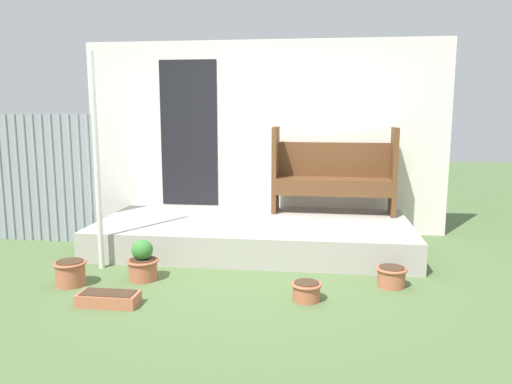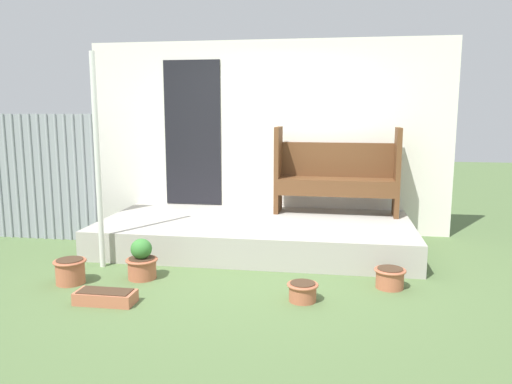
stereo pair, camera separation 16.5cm
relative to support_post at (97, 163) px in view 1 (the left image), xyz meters
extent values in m
plane|color=#516B3D|center=(1.55, 0.11, -1.13)|extent=(24.00, 24.00, 0.00)
cube|color=#A8A399|center=(1.51, 1.01, -0.96)|extent=(3.75, 1.80, 0.34)
cube|color=white|center=(1.51, 1.94, 0.17)|extent=(4.95, 0.06, 2.60)
cube|color=black|center=(0.48, 1.90, 0.22)|extent=(0.80, 0.02, 2.00)
cube|color=gray|center=(-1.77, 1.01, -0.32)|extent=(2.53, 0.02, 1.63)
cylinder|color=#979CA5|center=(-1.77, 0.99, -0.32)|extent=(0.04, 0.04, 1.63)
cylinder|color=#979CA5|center=(-1.65, 0.99, -0.32)|extent=(0.04, 0.04, 1.63)
cylinder|color=#979CA5|center=(-1.53, 0.99, -0.32)|extent=(0.04, 0.04, 1.63)
cylinder|color=#979CA5|center=(-1.41, 0.99, -0.32)|extent=(0.04, 0.04, 1.63)
cylinder|color=#979CA5|center=(-1.29, 0.99, -0.32)|extent=(0.04, 0.04, 1.63)
cylinder|color=#979CA5|center=(-1.17, 0.99, -0.32)|extent=(0.04, 0.04, 1.63)
cylinder|color=#979CA5|center=(-1.04, 0.99, -0.32)|extent=(0.04, 0.04, 1.63)
cylinder|color=#979CA5|center=(-0.92, 0.99, -0.32)|extent=(0.04, 0.04, 1.63)
cylinder|color=#979CA5|center=(-0.80, 0.99, -0.32)|extent=(0.04, 0.04, 1.63)
cylinder|color=#979CA5|center=(-0.68, 0.99, -0.32)|extent=(0.04, 0.04, 1.63)
cylinder|color=#979CA5|center=(-0.56, 0.99, -0.32)|extent=(0.04, 0.04, 1.63)
cylinder|color=silver|center=(0.00, 0.00, 0.00)|extent=(0.06, 0.06, 2.26)
cube|color=brown|center=(1.72, 1.59, -0.23)|extent=(0.07, 0.40, 1.12)
cube|color=brown|center=(3.23, 1.55, -0.23)|extent=(0.07, 0.40, 1.12)
cube|color=brown|center=(2.48, 1.57, -0.35)|extent=(1.46, 0.44, 0.04)
cube|color=brown|center=(2.47, 1.39, -0.45)|extent=(1.45, 0.07, 0.17)
cube|color=brown|center=(2.48, 1.75, -0.10)|extent=(1.45, 0.08, 0.45)
cylinder|color=#B26042|center=(-0.07, -0.55, -1.01)|extent=(0.28, 0.28, 0.24)
torus|color=#B26042|center=(-0.07, -0.55, -0.91)|extent=(0.32, 0.32, 0.02)
cylinder|color=#422D1E|center=(-0.07, -0.55, -0.89)|extent=(0.25, 0.25, 0.01)
cylinder|color=#B26042|center=(0.57, -0.30, -1.03)|extent=(0.28, 0.28, 0.21)
torus|color=#B26042|center=(0.57, -0.30, -0.94)|extent=(0.32, 0.32, 0.02)
cylinder|color=#422D1E|center=(0.57, -0.30, -0.92)|extent=(0.26, 0.26, 0.01)
ellipsoid|color=#387A33|center=(0.57, -0.30, -0.82)|extent=(0.21, 0.21, 0.20)
cylinder|color=#B26042|center=(2.20, -0.65, -1.05)|extent=(0.24, 0.24, 0.16)
torus|color=#B26042|center=(2.20, -0.65, -0.98)|extent=(0.28, 0.28, 0.02)
cylinder|color=#422D1E|center=(2.20, -0.65, -0.97)|extent=(0.22, 0.22, 0.01)
cylinder|color=#B26042|center=(3.00, -0.18, -1.04)|extent=(0.26, 0.26, 0.19)
torus|color=#B26042|center=(3.00, -0.18, -0.96)|extent=(0.30, 0.30, 0.02)
cylinder|color=#422D1E|center=(3.00, -0.18, -0.94)|extent=(0.24, 0.24, 0.01)
cube|color=#B76647|center=(0.50, -0.98, -1.08)|extent=(0.52, 0.22, 0.11)
cube|color=#422D1E|center=(0.50, -0.98, -1.02)|extent=(0.46, 0.19, 0.01)
camera|label=1|loc=(2.30, -4.89, 0.55)|focal=35.00mm
camera|label=2|loc=(2.46, -4.87, 0.55)|focal=35.00mm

